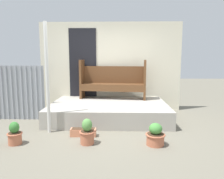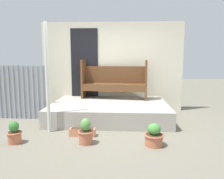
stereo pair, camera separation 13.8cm
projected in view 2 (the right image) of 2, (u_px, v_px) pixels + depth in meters
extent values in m
plane|color=#706B5B|center=(106.00, 131.00, 4.72)|extent=(24.00, 24.00, 0.00)
cube|color=#A8A399|center=(110.00, 111.00, 5.66)|extent=(2.96, 1.96, 0.41)
cube|color=beige|center=(112.00, 67.00, 6.50)|extent=(4.16, 0.06, 2.60)
cube|color=black|center=(84.00, 63.00, 6.49)|extent=(0.80, 0.02, 2.00)
cube|color=gray|center=(0.00, 92.00, 5.63)|extent=(2.39, 0.02, 1.38)
cylinder|color=#979CA5|center=(0.00, 92.00, 5.61)|extent=(0.04, 0.04, 1.38)
cylinder|color=#979CA5|center=(5.00, 92.00, 5.60)|extent=(0.04, 0.04, 1.38)
cylinder|color=#979CA5|center=(9.00, 92.00, 5.60)|extent=(0.04, 0.04, 1.38)
cylinder|color=#979CA5|center=(14.00, 92.00, 5.59)|extent=(0.04, 0.04, 1.38)
cylinder|color=#979CA5|center=(19.00, 92.00, 5.58)|extent=(0.04, 0.04, 1.38)
cylinder|color=#979CA5|center=(24.00, 93.00, 5.58)|extent=(0.04, 0.04, 1.38)
cylinder|color=#979CA5|center=(28.00, 93.00, 5.57)|extent=(0.04, 0.04, 1.38)
cylinder|color=#979CA5|center=(33.00, 93.00, 5.56)|extent=(0.04, 0.04, 1.38)
cylinder|color=#979CA5|center=(38.00, 93.00, 5.55)|extent=(0.04, 0.04, 1.38)
cylinder|color=#979CA5|center=(43.00, 93.00, 5.55)|extent=(0.04, 0.04, 1.38)
cylinder|color=silver|center=(47.00, 78.00, 4.52)|extent=(0.07, 0.07, 2.29)
cube|color=brown|center=(84.00, 79.00, 6.32)|extent=(0.10, 0.40, 1.10)
cube|color=brown|center=(146.00, 80.00, 6.04)|extent=(0.10, 0.40, 1.10)
cube|color=brown|center=(114.00, 84.00, 6.20)|extent=(1.77, 0.58, 0.04)
cube|color=brown|center=(113.00, 89.00, 6.03)|extent=(1.73, 0.21, 0.15)
cube|color=brown|center=(115.00, 75.00, 6.34)|extent=(1.73, 0.22, 0.49)
cylinder|color=#B76647|center=(15.00, 138.00, 4.04)|extent=(0.24, 0.24, 0.21)
torus|color=#B76647|center=(14.00, 133.00, 4.03)|extent=(0.28, 0.28, 0.02)
cylinder|color=#422D1E|center=(14.00, 132.00, 4.02)|extent=(0.22, 0.22, 0.01)
ellipsoid|color=#387A33|center=(14.00, 127.00, 4.01)|extent=(0.18, 0.18, 0.21)
cylinder|color=#B76647|center=(86.00, 137.00, 4.02)|extent=(0.25, 0.25, 0.24)
torus|color=#B76647|center=(86.00, 132.00, 4.00)|extent=(0.29, 0.29, 0.02)
cylinder|color=#422D1E|center=(86.00, 131.00, 4.00)|extent=(0.23, 0.23, 0.01)
ellipsoid|color=#599347|center=(86.00, 125.00, 3.98)|extent=(0.19, 0.19, 0.24)
cylinder|color=#B76647|center=(154.00, 140.00, 3.93)|extent=(0.32, 0.32, 0.20)
torus|color=#B76647|center=(154.00, 135.00, 3.92)|extent=(0.36, 0.36, 0.02)
cylinder|color=#422D1E|center=(154.00, 134.00, 3.92)|extent=(0.29, 0.29, 0.01)
ellipsoid|color=#478C3D|center=(154.00, 129.00, 3.90)|extent=(0.24, 0.24, 0.20)
cube|color=tan|center=(82.00, 132.00, 4.42)|extent=(0.51, 0.16, 0.15)
cube|color=#422D1E|center=(82.00, 128.00, 4.41)|extent=(0.45, 0.14, 0.01)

